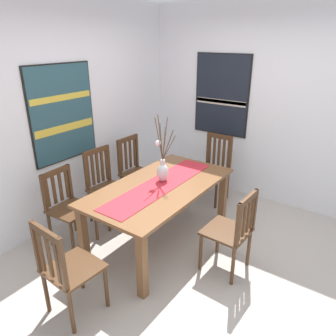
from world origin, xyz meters
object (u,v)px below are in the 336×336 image
object	(u,v)px
chair_3	(67,268)
chair_5	(135,170)
centerpiece_vase	(162,169)
painting_on_back_wall	(63,113)
painting_on_side_wall	(222,95)
chair_1	(67,206)
chair_4	(105,185)
chair_0	(232,230)
chair_2	(214,167)
dining_table	(160,193)

from	to	relation	value
chair_3	chair_5	size ratio (longest dim) A/B	0.97
centerpiece_vase	painting_on_back_wall	world-z (taller)	painting_on_back_wall
painting_on_side_wall	chair_3	bearing A→B (deg)	-176.71
centerpiece_vase	chair_1	world-z (taller)	centerpiece_vase
chair_4	chair_3	bearing A→B (deg)	-145.83
chair_0	chair_4	size ratio (longest dim) A/B	0.94
chair_1	painting_on_back_wall	distance (m)	1.09
chair_2	chair_4	distance (m)	1.58
dining_table	chair_5	distance (m)	1.05
painting_on_back_wall	chair_2	bearing A→B (deg)	-39.75
chair_4	painting_on_back_wall	size ratio (longest dim) A/B	0.84
centerpiece_vase	painting_on_back_wall	xyz separation A→B (m)	(-0.31, 1.23, 0.52)
dining_table	chair_4	bearing A→B (deg)	91.12
chair_3	painting_on_back_wall	bearing A→B (deg)	49.70
chair_5	painting_on_side_wall	bearing A→B (deg)	-31.77
centerpiece_vase	painting_on_side_wall	xyz separation A→B (m)	(1.63, 0.12, 0.57)
chair_3	dining_table	bearing A→B (deg)	0.63
dining_table	chair_5	world-z (taller)	chair_5
chair_1	chair_2	xyz separation A→B (m)	(1.93, -0.84, 0.03)
dining_table	chair_1	bearing A→B (deg)	126.40
chair_1	painting_on_back_wall	xyz separation A→B (m)	(0.40, 0.42, 0.92)
chair_2	chair_4	size ratio (longest dim) A/B	1.00
chair_4	chair_2	bearing A→B (deg)	-33.06
chair_3	chair_4	distance (m)	1.56
chair_3	painting_on_side_wall	bearing A→B (deg)	3.29
chair_4	chair_1	bearing A→B (deg)	-178.40
chair_1	chair_3	world-z (taller)	chair_3
chair_0	painting_on_back_wall	size ratio (longest dim) A/B	0.78
dining_table	chair_5	xyz separation A→B (m)	(0.58, 0.87, -0.13)
chair_5	painting_on_back_wall	bearing A→B (deg)	153.40
chair_2	chair_3	distance (m)	2.61
chair_1	painting_on_back_wall	size ratio (longest dim) A/B	0.78
painting_on_side_wall	centerpiece_vase	bearing A→B (deg)	-175.70
chair_2	painting_on_back_wall	size ratio (longest dim) A/B	0.84
chair_4	painting_on_back_wall	bearing A→B (deg)	116.44
dining_table	centerpiece_vase	bearing A→B (deg)	21.61
chair_5	painting_on_back_wall	xyz separation A→B (m)	(-0.80, 0.40, 0.90)
centerpiece_vase	chair_2	distance (m)	1.27
chair_1	chair_0	bearing A→B (deg)	-70.41
chair_5	chair_1	bearing A→B (deg)	-178.88
chair_1	chair_3	xyz separation A→B (m)	(-0.68, -0.86, 0.01)
centerpiece_vase	chair_2	xyz separation A→B (m)	(1.21, -0.03, -0.38)
chair_0	chair_2	bearing A→B (deg)	34.00
chair_5	painting_on_side_wall	distance (m)	1.65
chair_0	centerpiece_vase	bearing A→B (deg)	83.68
painting_on_side_wall	painting_on_back_wall	bearing A→B (deg)	150.29
chair_4	chair_5	bearing A→B (deg)	0.64
chair_0	painting_on_back_wall	distance (m)	2.35
chair_0	painting_on_back_wall	world-z (taller)	painting_on_back_wall
chair_2	painting_on_side_wall	size ratio (longest dim) A/B	0.82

